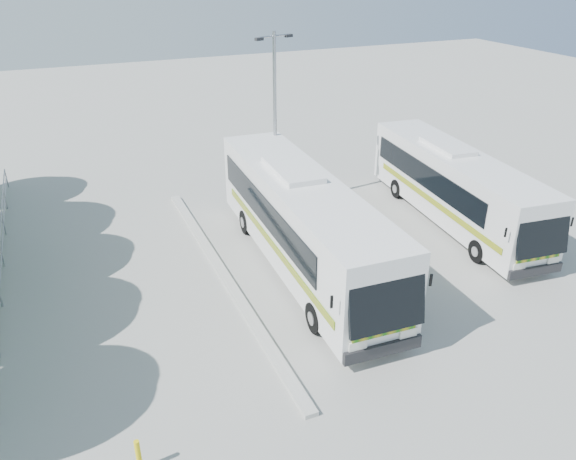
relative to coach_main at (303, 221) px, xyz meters
name	(u,v)px	position (x,y,z in m)	size (l,w,h in m)	color
ground	(299,288)	(-0.78, -1.42, -1.95)	(100.00, 100.00, 0.00)	gray
kerb_divider	(223,273)	(-3.08, 0.58, -1.88)	(0.40, 16.00, 0.15)	#B2B2AD
coach_main	(303,221)	(0.00, 0.00, 0.00)	(3.16, 12.92, 3.56)	silver
coach_adjacent	(455,185)	(7.97, 1.09, -0.20)	(3.45, 11.66, 3.19)	silver
lamppost	(275,116)	(1.22, 5.77, 2.51)	(1.93, 0.77, 8.09)	#96999E
bollard	(139,456)	(-7.55, -7.30, -1.48)	(0.13, 0.13, 0.94)	yellow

